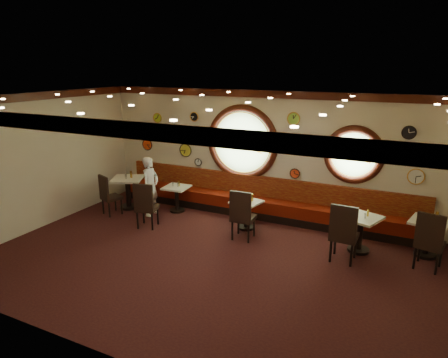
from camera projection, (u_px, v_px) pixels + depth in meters
floor at (210, 261)px, 8.02m from camera, size 9.00×6.00×0.00m
ceiling at (208, 99)px, 7.14m from camera, size 9.00×6.00×0.02m
wall_back at (264, 154)px, 10.18m from camera, size 9.00×0.02×3.20m
wall_front at (96, 247)px, 4.99m from camera, size 9.00×0.02×3.20m
wall_left at (41, 161)px, 9.47m from camera, size 0.02×6.00×3.20m
molding_back at (265, 94)px, 9.72m from camera, size 9.00×0.10×0.18m
molding_front at (88, 126)px, 4.61m from camera, size 9.00×0.10×0.18m
molding_left at (35, 96)px, 9.03m from camera, size 0.10×6.00×0.18m
banquette_base at (258, 213)px, 10.35m from camera, size 8.00×0.55×0.20m
banquette_seat at (259, 204)px, 10.28m from camera, size 8.00×0.55×0.30m
banquette_back at (262, 187)px, 10.36m from camera, size 8.00×0.10×0.55m
porthole_left_glass at (242, 143)px, 10.36m from camera, size 1.66×0.02×1.66m
porthole_left_frame at (242, 143)px, 10.34m from camera, size 1.98×0.18×1.98m
porthole_left_ring at (242, 143)px, 10.32m from camera, size 1.61×0.03×1.61m
porthole_right_glass at (354, 155)px, 9.20m from camera, size 1.10×0.02×1.10m
porthole_right_frame at (354, 155)px, 9.18m from camera, size 1.38×0.18×1.38m
porthole_right_ring at (353, 155)px, 9.16m from camera, size 1.09×0.03×1.09m
wall_clock_0 at (194, 117)px, 10.75m from camera, size 0.24×0.03×0.24m
wall_clock_1 at (295, 173)px, 9.90m from camera, size 0.24×0.03×0.24m
wall_clock_2 at (186, 150)px, 11.13m from camera, size 0.36×0.03×0.36m
wall_clock_3 at (317, 145)px, 9.48m from camera, size 0.22×0.03×0.22m
wall_clock_4 at (409, 133)px, 8.54m from camera, size 0.28×0.03×0.28m
wall_clock_5 at (147, 145)px, 11.66m from camera, size 0.32×0.03×0.32m
wall_clock_6 at (416, 177)px, 8.70m from camera, size 0.34×0.03×0.34m
wall_clock_7 at (158, 118)px, 11.28m from camera, size 0.26×0.03×0.26m
wall_clock_8 at (198, 162)px, 11.05m from camera, size 0.20×0.03×0.20m
wall_clock_9 at (294, 119)px, 9.57m from camera, size 0.30×0.03×0.30m
table_a at (128, 189)px, 10.84m from camera, size 1.03×1.03×0.86m
table_b at (177, 196)px, 10.63m from camera, size 0.67×0.67×0.69m
table_c at (246, 211)px, 9.50m from camera, size 0.74×0.74×0.69m
table_d at (360, 229)px, 8.31m from camera, size 0.91×0.91×0.78m
table_e at (428, 234)px, 8.11m from camera, size 0.84×0.84×0.77m
chair_a at (108, 192)px, 10.33m from camera, size 0.59×0.59×0.66m
chair_b at (145, 203)px, 9.46m from camera, size 0.58×0.58×0.70m
chair_c at (242, 212)px, 8.80m from camera, size 0.51×0.51×0.72m
chair_d at (344, 230)px, 7.78m from camera, size 0.53×0.53×0.76m
chair_e at (430, 238)px, 7.49m from camera, size 0.58×0.58×0.73m
condiment_a_salt at (125, 176)px, 10.76m from camera, size 0.03×0.03×0.09m
condiment_b_salt at (173, 184)px, 10.58m from camera, size 0.04×0.04×0.11m
condiment_c_salt at (244, 198)px, 9.48m from camera, size 0.03×0.03×0.10m
condiment_d_salt at (355, 213)px, 8.29m from camera, size 0.03×0.03×0.09m
condiment_a_pepper at (126, 177)px, 10.68m from camera, size 0.04×0.04×0.11m
condiment_b_pepper at (178, 185)px, 10.54m from camera, size 0.04×0.04×0.11m
condiment_c_pepper at (247, 200)px, 9.35m from camera, size 0.04×0.04×0.10m
condiment_d_pepper at (365, 216)px, 8.11m from camera, size 0.04×0.04×0.10m
condiment_a_bottle at (131, 174)px, 10.76m from camera, size 0.06×0.06×0.18m
condiment_b_bottle at (179, 184)px, 10.57m from camera, size 0.04×0.04×0.14m
condiment_c_bottle at (252, 197)px, 9.42m from camera, size 0.05×0.05×0.17m
condiment_d_bottle at (368, 213)px, 8.22m from camera, size 0.05×0.05×0.14m
condiment_e_salt at (427, 216)px, 8.12m from camera, size 0.04×0.04×0.11m
condiment_e_pepper at (428, 219)px, 7.96m from camera, size 0.04×0.04×0.11m
condiment_e_bottle at (437, 216)px, 8.03m from camera, size 0.06×0.06×0.18m
waiter at (151, 186)px, 10.31m from camera, size 0.37×0.56×1.54m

